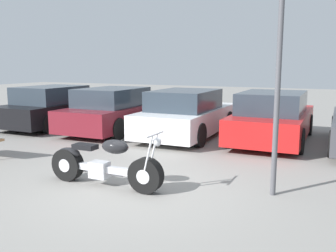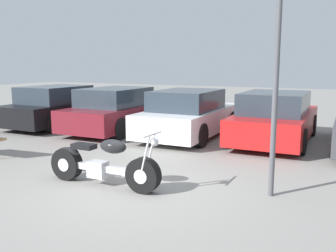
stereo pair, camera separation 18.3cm
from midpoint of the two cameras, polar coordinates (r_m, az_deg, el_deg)
name	(u,v)px [view 1 (the left image)]	position (r m, az deg, el deg)	size (l,w,h in m)	color
ground_plane	(135,189)	(6.78, -5.82, -9.46)	(60.00, 60.00, 0.00)	gray
motorcycle	(103,164)	(6.90, -10.60, -5.78)	(2.30, 0.62, 1.05)	black
parked_car_black	(55,107)	(13.94, -17.18, 2.76)	(1.95, 4.39, 1.42)	black
parked_car_maroon	(115,111)	(12.46, -8.43, 2.33)	(1.95, 4.39, 1.42)	maroon
parked_car_white	(187,115)	(11.39, 2.45, 1.76)	(1.95, 4.39, 1.42)	white
parked_car_red	(273,118)	(11.01, 15.21, 1.17)	(1.95, 4.39, 1.42)	red
lamp_post	(280,38)	(6.31, 15.90, 12.78)	(0.29, 0.29, 3.74)	#4C4C51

